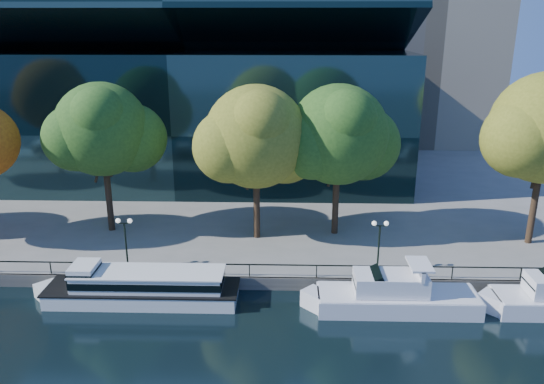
{
  "coord_description": "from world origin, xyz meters",
  "views": [
    {
      "loc": [
        7.68,
        -32.4,
        19.25
      ],
      "look_at": [
        6.55,
        8.0,
        6.09
      ],
      "focal_mm": 35.0,
      "sensor_mm": 36.0,
      "label": 1
    }
  ],
  "objects_px": {
    "cruiser_near": "(390,295)",
    "lamp_1": "(125,231)",
    "tree_3": "(258,139)",
    "lamp_2": "(380,234)",
    "tour_boat": "(137,286)",
    "tree_4": "(340,137)",
    "tree_2": "(104,132)"
  },
  "relations": [
    {
      "from": "cruiser_near",
      "to": "tree_3",
      "type": "height_order",
      "value": "tree_3"
    },
    {
      "from": "tree_2",
      "to": "tree_3",
      "type": "xyz_separation_m",
      "value": [
        13.34,
        -1.3,
        -0.29
      ]
    },
    {
      "from": "tour_boat",
      "to": "lamp_1",
      "type": "relative_size",
      "value": 3.71
    },
    {
      "from": "tree_3",
      "to": "lamp_1",
      "type": "distance_m",
      "value": 13.03
    },
    {
      "from": "tree_2",
      "to": "lamp_1",
      "type": "relative_size",
      "value": 3.31
    },
    {
      "from": "tree_2",
      "to": "lamp_2",
      "type": "bearing_deg",
      "value": -18.36
    },
    {
      "from": "tree_3",
      "to": "tree_4",
      "type": "relative_size",
      "value": 1.0
    },
    {
      "from": "tree_3",
      "to": "tree_4",
      "type": "xyz_separation_m",
      "value": [
        6.93,
        1.15,
        -0.02
      ]
    },
    {
      "from": "tree_2",
      "to": "lamp_2",
      "type": "xyz_separation_m",
      "value": [
        22.73,
        -7.54,
        -6.12
      ]
    },
    {
      "from": "tour_boat",
      "to": "lamp_2",
      "type": "height_order",
      "value": "lamp_2"
    },
    {
      "from": "tree_2",
      "to": "lamp_1",
      "type": "distance_m",
      "value": 10.33
    },
    {
      "from": "lamp_1",
      "to": "tour_boat",
      "type": "bearing_deg",
      "value": -63.76
    },
    {
      "from": "tree_2",
      "to": "tour_boat",
      "type": "bearing_deg",
      "value": -64.67
    },
    {
      "from": "tour_boat",
      "to": "cruiser_near",
      "type": "bearing_deg",
      "value": -2.21
    },
    {
      "from": "cruiser_near",
      "to": "lamp_2",
      "type": "bearing_deg",
      "value": 93.7
    },
    {
      "from": "lamp_1",
      "to": "cruiser_near",
      "type": "bearing_deg",
      "value": -11.73
    },
    {
      "from": "tree_2",
      "to": "tree_3",
      "type": "relative_size",
      "value": 1.0
    },
    {
      "from": "cruiser_near",
      "to": "tree_2",
      "type": "xyz_separation_m",
      "value": [
        -22.99,
        11.59,
        9.0
      ]
    },
    {
      "from": "tree_3",
      "to": "tree_4",
      "type": "bearing_deg",
      "value": 9.41
    },
    {
      "from": "tree_4",
      "to": "cruiser_near",
      "type": "bearing_deg",
      "value": -76.6
    },
    {
      "from": "tour_boat",
      "to": "tree_2",
      "type": "height_order",
      "value": "tree_2"
    },
    {
      "from": "tree_2",
      "to": "tree_4",
      "type": "distance_m",
      "value": 20.27
    },
    {
      "from": "cruiser_near",
      "to": "lamp_1",
      "type": "relative_size",
      "value": 3.04
    },
    {
      "from": "tree_2",
      "to": "tree_3",
      "type": "distance_m",
      "value": 13.41
    },
    {
      "from": "tree_2",
      "to": "cruiser_near",
      "type": "bearing_deg",
      "value": -26.75
    },
    {
      "from": "lamp_1",
      "to": "lamp_2",
      "type": "height_order",
      "value": "same"
    },
    {
      "from": "cruiser_near",
      "to": "tree_4",
      "type": "xyz_separation_m",
      "value": [
        -2.72,
        11.44,
        8.68
      ]
    },
    {
      "from": "tree_4",
      "to": "lamp_2",
      "type": "bearing_deg",
      "value": -71.57
    },
    {
      "from": "tour_boat",
      "to": "tree_3",
      "type": "bearing_deg",
      "value": 49.57
    },
    {
      "from": "cruiser_near",
      "to": "lamp_1",
      "type": "bearing_deg",
      "value": 168.27
    },
    {
      "from": "cruiser_near",
      "to": "lamp_1",
      "type": "height_order",
      "value": "lamp_1"
    },
    {
      "from": "tour_boat",
      "to": "tree_4",
      "type": "relative_size",
      "value": 1.13
    }
  ]
}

